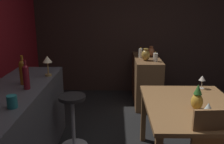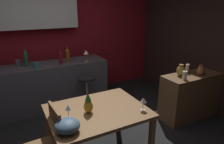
{
  "view_description": "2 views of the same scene",
  "coord_description": "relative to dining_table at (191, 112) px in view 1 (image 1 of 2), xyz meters",
  "views": [
    {
      "loc": [
        -2.3,
        0.48,
        1.73
      ],
      "look_at": [
        0.75,
        0.53,
        0.88
      ],
      "focal_mm": 39.27,
      "sensor_mm": 36.0,
      "label": 1
    },
    {
      "loc": [
        -0.84,
        -2.34,
        1.97
      ],
      "look_at": [
        0.62,
        0.42,
        0.93
      ],
      "focal_mm": 32.18,
      "sensor_mm": 36.0,
      "label": 2
    }
  ],
  "objects": [
    {
      "name": "pineapple_centerpiece",
      "position": [
        -0.12,
        -0.01,
        0.2
      ],
      "size": [
        0.11,
        0.11,
        0.26
      ],
      "color": "gold",
      "rests_on": "dining_table"
    },
    {
      "name": "wine_glass_left",
      "position": [
        0.5,
        -0.27,
        0.22
      ],
      "size": [
        0.08,
        0.08,
        0.16
      ],
      "color": "silver",
      "rests_on": "dining_table"
    },
    {
      "name": "counter_lamp",
      "position": [
        0.47,
        1.58,
        0.43
      ],
      "size": [
        0.11,
        0.11,
        0.24
      ],
      "color": "#A58447",
      "rests_on": "kitchen_counter"
    },
    {
      "name": "sideboard_cabinet",
      "position": [
        1.93,
        0.22,
        -0.24
      ],
      "size": [
        1.1,
        0.44,
        0.82
      ],
      "primitive_type": "cube",
      "color": "brown",
      "rests_on": "ground_plane"
    },
    {
      "name": "vase_brass",
      "position": [
        1.68,
        0.28,
        0.26
      ],
      "size": [
        0.14,
        0.14,
        0.2
      ],
      "color": "#B78C38",
      "rests_on": "sideboard_cabinet"
    },
    {
      "name": "bar_stool",
      "position": [
        0.35,
        1.29,
        -0.28
      ],
      "size": [
        0.34,
        0.34,
        0.69
      ],
      "color": "#262323",
      "rests_on": "ground_plane"
    },
    {
      "name": "wall_side_right",
      "position": [
        2.52,
        0.6,
        0.65
      ],
      "size": [
        0.1,
        4.4,
        2.6
      ],
      "primitive_type": "cube",
      "color": "#33231E",
      "rests_on": "ground_plane"
    },
    {
      "name": "wine_glass_right",
      "position": [
        -0.37,
        -0.03,
        0.22
      ],
      "size": [
        0.07,
        0.07,
        0.17
      ],
      "color": "silver",
      "rests_on": "dining_table"
    },
    {
      "name": "cup_teal",
      "position": [
        -0.47,
        1.63,
        0.3
      ],
      "size": [
        0.12,
        0.08,
        0.11
      ],
      "color": "teal",
      "rests_on": "kitchen_counter"
    },
    {
      "name": "wine_bottle_ruby",
      "position": [
        -0.01,
        1.67,
        0.39
      ],
      "size": [
        0.06,
        0.06,
        0.31
      ],
      "color": "maroon",
      "rests_on": "kitchen_counter"
    },
    {
      "name": "vase_copper",
      "position": [
        2.01,
        0.14,
        0.26
      ],
      "size": [
        0.12,
        0.12,
        0.19
      ],
      "color": "#B26038",
      "rests_on": "sideboard_cabinet"
    },
    {
      "name": "pillar_candle_tall",
      "position": [
        1.62,
        0.12,
        0.24
      ],
      "size": [
        0.07,
        0.07,
        0.16
      ],
      "color": "white",
      "rests_on": "sideboard_cabinet"
    },
    {
      "name": "pillar_candle_short",
      "position": [
        1.91,
        0.34,
        0.25
      ],
      "size": [
        0.06,
        0.06,
        0.18
      ],
      "color": "white",
      "rests_on": "sideboard_cabinet"
    },
    {
      "name": "dining_table",
      "position": [
        0.0,
        0.0,
        0.0
      ],
      "size": [
        1.19,
        0.93,
        0.74
      ],
      "color": "olive",
      "rests_on": "ground_plane"
    },
    {
      "name": "wine_bottle_amber",
      "position": [
        0.15,
        1.76,
        0.39
      ],
      "size": [
        0.08,
        0.08,
        0.31
      ],
      "color": "#8C5114",
      "rests_on": "kitchen_counter"
    },
    {
      "name": "kitchen_counter",
      "position": [
        -0.15,
        1.81,
        -0.2
      ],
      "size": [
        2.1,
        0.6,
        0.9
      ],
      "primitive_type": "cube",
      "color": "#4C4C51",
      "rests_on": "ground_plane"
    }
  ]
}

